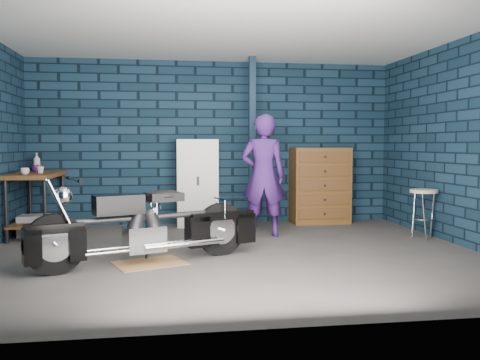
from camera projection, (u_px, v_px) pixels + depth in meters
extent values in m
plane|color=#4B4846|center=(235.00, 254.00, 6.12)|extent=(6.00, 6.00, 0.00)
cube|color=#0F2232|center=(214.00, 143.00, 8.49)|extent=(6.00, 0.02, 2.70)
cube|color=#0F2232|center=(467.00, 142.00, 6.47)|extent=(0.02, 5.00, 2.70)
cube|color=white|center=(234.00, 27.00, 5.93)|extent=(6.00, 5.00, 0.02)
cube|color=#112437|center=(252.00, 143.00, 8.03)|extent=(0.10, 0.10, 2.70)
cube|color=brown|center=(37.00, 204.00, 7.42)|extent=(0.60, 1.40, 0.91)
cube|color=#956541|center=(150.00, 263.00, 5.65)|extent=(0.90, 0.79, 0.01)
imported|color=#3D1B67|center=(263.00, 176.00, 7.29)|extent=(0.69, 0.51, 1.75)
cube|color=#92959A|center=(37.00, 225.00, 7.34)|extent=(0.49, 0.35, 0.30)
cube|color=silver|center=(197.00, 183.00, 8.23)|extent=(0.66, 0.47, 1.41)
cube|color=brown|center=(320.00, 186.00, 8.53)|extent=(0.95, 0.53, 1.27)
imported|color=beige|center=(25.00, 171.00, 6.99)|extent=(0.15, 0.15, 0.09)
imported|color=beige|center=(40.00, 170.00, 7.30)|extent=(0.10, 0.10, 0.10)
cylinder|color=#4F175E|center=(35.00, 169.00, 7.50)|extent=(0.09, 0.09, 0.12)
cylinder|color=maroon|center=(39.00, 169.00, 7.63)|extent=(0.09, 0.09, 0.10)
imported|color=#92959A|center=(37.00, 162.00, 7.86)|extent=(0.11, 0.11, 0.29)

